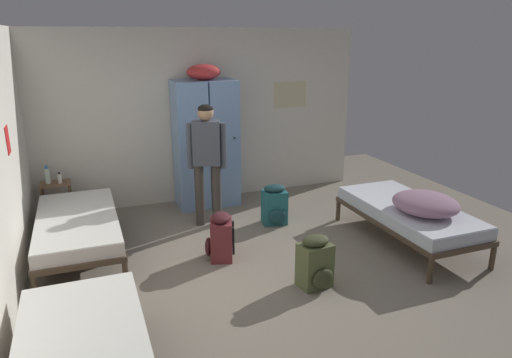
% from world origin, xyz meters
% --- Properties ---
extents(ground_plane, '(7.90, 7.90, 0.00)m').
position_xyz_m(ground_plane, '(0.00, 0.00, 0.00)').
color(ground_plane, gray).
extents(room_backdrop, '(4.99, 5.00, 2.56)m').
position_xyz_m(room_backdrop, '(-1.22, 1.26, 1.28)').
color(room_backdrop, silver).
rests_on(room_backdrop, ground_plane).
extents(locker_bank, '(0.90, 0.55, 2.07)m').
position_xyz_m(locker_bank, '(-0.04, 2.19, 0.97)').
color(locker_bank, '#7A9ECC').
rests_on(locker_bank, ground_plane).
extents(shelf_unit, '(0.38, 0.30, 0.57)m').
position_xyz_m(shelf_unit, '(-2.14, 2.19, 0.35)').
color(shelf_unit, brown).
rests_on(shelf_unit, ground_plane).
extents(bed_left_rear, '(0.90, 1.90, 0.49)m').
position_xyz_m(bed_left_rear, '(-1.89, 1.04, 0.38)').
color(bed_left_rear, '#473828').
rests_on(bed_left_rear, ground_plane).
extents(bed_right, '(0.90, 1.90, 0.49)m').
position_xyz_m(bed_right, '(1.89, -0.02, 0.38)').
color(bed_right, '#473828').
rests_on(bed_right, ground_plane).
extents(bedding_heap, '(0.72, 0.79, 0.22)m').
position_xyz_m(bedding_heap, '(1.89, -0.29, 0.60)').
color(bedding_heap, gray).
rests_on(bedding_heap, bed_right).
extents(person_traveler, '(0.49, 0.31, 1.62)m').
position_xyz_m(person_traveler, '(-0.24, 1.40, 0.98)').
color(person_traveler, '#3D3833').
rests_on(person_traveler, ground_plane).
extents(water_bottle, '(0.07, 0.07, 0.24)m').
position_xyz_m(water_bottle, '(-2.22, 2.21, 0.68)').
color(water_bottle, silver).
rests_on(water_bottle, shelf_unit).
extents(lotion_bottle, '(0.05, 0.05, 0.15)m').
position_xyz_m(lotion_bottle, '(-2.07, 2.15, 0.64)').
color(lotion_bottle, white).
rests_on(lotion_bottle, shelf_unit).
extents(backpack_maroon, '(0.39, 0.38, 0.55)m').
position_xyz_m(backpack_maroon, '(-0.38, 0.38, 0.26)').
color(backpack_maroon, maroon).
rests_on(backpack_maroon, ground_plane).
extents(backpack_olive, '(0.35, 0.36, 0.55)m').
position_xyz_m(backpack_olive, '(0.34, -0.56, 0.26)').
color(backpack_olive, '#566038').
rests_on(backpack_olive, ground_plane).
extents(backpack_teal, '(0.35, 0.37, 0.55)m').
position_xyz_m(backpack_teal, '(0.60, 1.11, 0.26)').
color(backpack_teal, '#23666B').
rests_on(backpack_teal, ground_plane).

